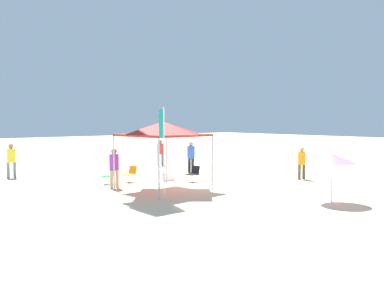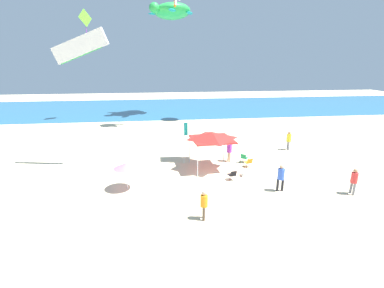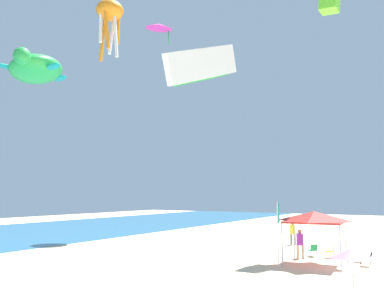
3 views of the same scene
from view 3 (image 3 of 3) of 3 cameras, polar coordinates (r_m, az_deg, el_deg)
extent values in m
cube|color=beige|center=(24.42, 23.79, -16.45)|extent=(120.00, 120.00, 0.10)
cylinder|color=#B7B7BC|center=(23.17, 20.65, -13.95)|extent=(0.07, 0.07, 2.44)
cylinder|color=#B7B7BC|center=(26.26, 21.41, -13.07)|extent=(0.07, 0.07, 2.44)
cylinder|color=#B7B7BC|center=(23.73, 12.88, -14.06)|extent=(0.07, 0.07, 2.44)
cylinder|color=#B7B7BC|center=(26.75, 14.54, -13.22)|extent=(0.07, 0.07, 2.44)
cube|color=red|center=(24.81, 17.26, -10.67)|extent=(3.45, 3.46, 0.10)
pyramid|color=red|center=(24.79, 17.23, -9.91)|extent=(3.39, 3.39, 0.56)
cylinder|color=silver|center=(17.98, 22.24, -16.83)|extent=(0.09, 0.07, 1.91)
cone|color=pink|center=(17.88, 22.10, -14.40)|extent=(1.78, 1.77, 0.47)
cylinder|color=black|center=(25.79, 23.15, -15.39)|extent=(0.02, 0.02, 0.40)
cylinder|color=black|center=(25.28, 23.23, -15.57)|extent=(0.02, 0.02, 0.40)
cylinder|color=black|center=(25.83, 24.35, -15.32)|extent=(0.02, 0.02, 0.40)
cylinder|color=black|center=(25.31, 24.45, -15.49)|extent=(0.02, 0.02, 0.40)
cube|color=black|center=(25.52, 23.77, -15.00)|extent=(0.62, 0.62, 0.03)
cube|color=black|center=(25.51, 24.42, -14.49)|extent=(0.51, 0.23, 0.41)
cylinder|color=black|center=(28.26, 18.66, -14.82)|extent=(0.02, 0.02, 0.40)
cylinder|color=black|center=(27.74, 18.66, -14.97)|extent=(0.02, 0.02, 0.40)
cylinder|color=black|center=(28.26, 19.75, -14.78)|extent=(0.02, 0.02, 0.40)
cylinder|color=black|center=(27.75, 19.77, -14.92)|extent=(0.02, 0.02, 0.40)
cube|color=orange|center=(27.97, 19.19, -14.47)|extent=(0.63, 0.63, 0.03)
cube|color=orange|center=(27.95, 19.79, -14.01)|extent=(0.51, 0.24, 0.41)
cylinder|color=black|center=(28.70, 17.04, -14.76)|extent=(0.02, 0.02, 0.40)
cylinder|color=black|center=(28.42, 16.14, -14.87)|extent=(0.02, 0.02, 0.40)
cylinder|color=black|center=(28.28, 17.65, -14.85)|extent=(0.02, 0.02, 0.40)
cylinder|color=black|center=(27.99, 16.75, -14.97)|extent=(0.02, 0.02, 0.40)
cube|color=#198C4C|center=(28.32, 16.88, -14.46)|extent=(0.73, 0.73, 0.03)
cube|color=#198C4C|center=(28.05, 17.21, -14.09)|extent=(0.46, 0.42, 0.41)
cube|color=white|center=(26.83, 22.85, -15.11)|extent=(0.50, 0.66, 0.36)
cube|color=white|center=(26.80, 22.83, -14.69)|extent=(0.52, 0.68, 0.04)
cylinder|color=silver|center=(23.27, 12.30, -12.67)|extent=(0.06, 0.06, 3.68)
cube|color=teal|center=(23.35, 12.37, -9.72)|extent=(0.30, 0.02, 1.10)
cylinder|color=#C6B28C|center=(27.16, 15.73, -14.78)|extent=(0.17, 0.17, 0.85)
cylinder|color=#C6B28C|center=(27.21, 15.02, -14.78)|extent=(0.17, 0.17, 0.85)
cylinder|color=purple|center=(27.09, 15.32, -13.12)|extent=(0.44, 0.44, 0.74)
sphere|color=#A87A56|center=(27.04, 15.28, -12.05)|extent=(0.28, 0.28, 0.28)
cylinder|color=slate|center=(34.18, 14.62, -13.19)|extent=(0.17, 0.17, 0.86)
cylinder|color=slate|center=(34.36, 14.13, -13.18)|extent=(0.17, 0.17, 0.86)
cylinder|color=yellow|center=(34.19, 14.33, -11.85)|extent=(0.45, 0.45, 0.74)
sphere|color=#A87A56|center=(34.15, 14.31, -10.99)|extent=(0.28, 0.28, 0.28)
ellipsoid|color=green|center=(39.85, -21.57, 9.95)|extent=(7.51, 7.22, 2.95)
sphere|color=green|center=(37.03, -23.32, 11.61)|extent=(1.45, 1.45, 1.45)
ellipsoid|color=teal|center=(37.64, -19.41, 10.47)|extent=(1.53, 2.43, 0.32)
ellipsoid|color=teal|center=(39.13, -25.35, 10.09)|extent=(2.36, 1.19, 0.32)
ellipsoid|color=teal|center=(41.02, -18.50, 8.97)|extent=(1.53, 2.43, 0.32)
ellipsoid|color=teal|center=(42.08, -22.75, 8.76)|extent=(2.36, 1.19, 0.32)
cone|color=#E02D9E|center=(43.87, -4.80, 16.59)|extent=(3.91, 3.93, 0.98)
cylinder|color=green|center=(43.92, -3.37, 15.21)|extent=(0.40, 0.56, 2.06)
ellipsoid|color=orange|center=(34.27, -11.77, 18.34)|extent=(2.19, 2.19, 1.60)
cylinder|color=orange|center=(33.78, -10.64, 15.70)|extent=(0.45, 0.38, 2.34)
cylinder|color=white|center=(34.12, -11.54, 14.90)|extent=(0.52, 0.40, 2.98)
cylinder|color=orange|center=(33.84, -12.75, 14.54)|extent=(0.27, 0.62, 3.62)
cylinder|color=white|center=(33.46, -13.06, 16.00)|extent=(0.45, 0.38, 2.34)
cylinder|color=orange|center=(32.86, -12.19, 15.81)|extent=(0.52, 0.40, 2.98)
cylinder|color=white|center=(32.90, -10.97, 15.14)|extent=(0.27, 0.62, 3.62)
cube|color=white|center=(17.11, 1.53, 11.50)|extent=(4.47, 1.19, 2.70)
cube|color=green|center=(16.93, 1.54, 9.67)|extent=(3.39, 0.81, 1.51)
cube|color=#66D82D|center=(35.02, 19.21, 18.54)|extent=(1.37, 1.47, 1.31)
camera|label=1|loc=(19.40, -32.67, -8.86)|focal=39.68mm
camera|label=2|loc=(25.35, 68.90, 7.72)|focal=26.72mm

